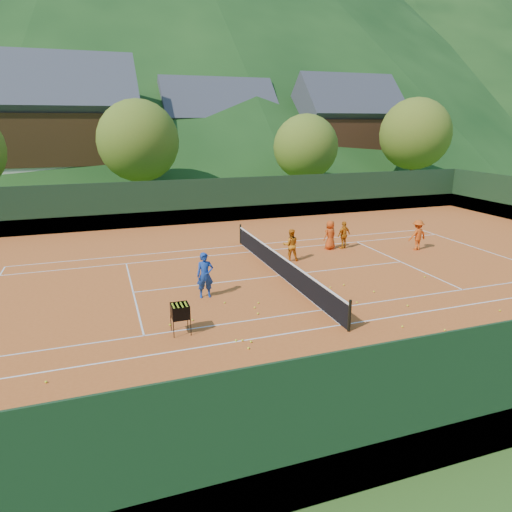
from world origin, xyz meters
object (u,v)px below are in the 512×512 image
object	(u,v)px
coach	(205,275)
tennis_net	(280,265)
student_a	(291,245)
chalet_right	(344,134)
student_c	(330,235)
ball_hopper	(180,312)
chalet_mid	(217,137)
student_b	(344,235)
student_d	(417,235)
chalet_left	(63,133)

from	to	relation	value
coach	tennis_net	size ratio (longest dim) A/B	0.15
student_a	chalet_right	world-z (taller)	chalet_right
student_c	chalet_right	world-z (taller)	chalet_right
ball_hopper	chalet_mid	distance (m)	40.15
student_b	student_d	distance (m)	3.89
student_b	tennis_net	distance (m)	5.88
tennis_net	ball_hopper	size ratio (longest dim) A/B	12.07
chalet_mid	student_b	bearing A→B (deg)	-91.92
chalet_mid	ball_hopper	bearing A→B (deg)	-106.34
chalet_mid	chalet_right	world-z (taller)	chalet_right
chalet_right	student_b	bearing A→B (deg)	-119.24
student_b	student_c	xyz separation A→B (m)	(-0.76, 0.14, 0.03)
student_b	chalet_mid	distance (m)	31.16
chalet_mid	student_a	bearing A→B (deg)	-98.27
coach	chalet_mid	bearing A→B (deg)	79.13
ball_hopper	tennis_net	bearing A→B (deg)	39.50
student_c	tennis_net	xyz separation A→B (m)	(-4.20, -3.28, -0.28)
tennis_net	chalet_right	size ratio (longest dim) A/B	1.01
student_a	tennis_net	world-z (taller)	student_a
tennis_net	chalet_right	world-z (taller)	chalet_right
student_b	chalet_mid	size ratio (longest dim) A/B	0.12
student_c	chalet_right	size ratio (longest dim) A/B	0.13
chalet_mid	chalet_right	size ratio (longest dim) A/B	1.06
tennis_net	chalet_left	distance (m)	32.04
student_d	chalet_mid	xyz separation A→B (m)	(-2.54, 32.38, 4.15)
chalet_left	student_b	bearing A→B (deg)	-60.87
student_a	student_d	xyz separation A→B (m)	(7.19, -0.38, 0.02)
chalet_left	chalet_right	bearing A→B (deg)	0.00
student_b	tennis_net	world-z (taller)	student_b
coach	student_b	bearing A→B (deg)	32.29
student_d	student_b	bearing A→B (deg)	-27.39
chalet_left	chalet_mid	distance (m)	16.51
student_b	ball_hopper	xyz separation A→B (m)	(-10.19, -7.45, -0.01)
student_a	student_c	bearing A→B (deg)	-141.93
student_b	ball_hopper	size ratio (longest dim) A/B	1.51
student_a	ball_hopper	world-z (taller)	student_a
coach	ball_hopper	distance (m)	3.23
student_a	tennis_net	distance (m)	2.43
student_a	chalet_left	bearing A→B (deg)	-54.13
student_b	student_c	distance (m)	0.77
student_b	student_c	world-z (taller)	student_c
student_c	ball_hopper	world-z (taller)	student_c
student_c	student_b	bearing A→B (deg)	151.67
student_c	student_d	size ratio (longest dim) A/B	0.96
ball_hopper	student_b	bearing A→B (deg)	36.18
student_d	tennis_net	world-z (taller)	student_d
student_c	student_d	world-z (taller)	student_d
tennis_net	chalet_mid	size ratio (longest dim) A/B	0.95
student_c	chalet_left	size ratio (longest dim) A/B	0.11
chalet_left	coach	bearing A→B (deg)	-78.75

